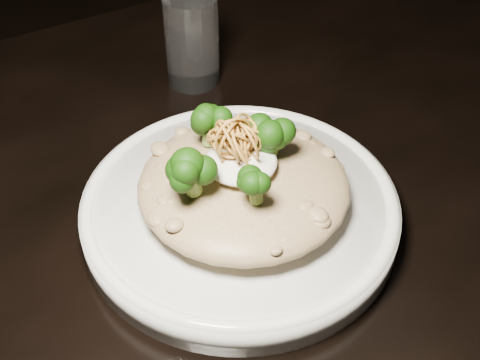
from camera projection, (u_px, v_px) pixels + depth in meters
name	position (u px, v px, depth m)	size (l,w,h in m)	color
table	(277.00, 229.00, 0.73)	(1.10, 0.80, 0.75)	black
plate	(240.00, 212.00, 0.62)	(0.29, 0.29, 0.03)	white
risotto	(244.00, 185.00, 0.59)	(0.19, 0.19, 0.04)	brown
broccoli	(237.00, 152.00, 0.56)	(0.12, 0.12, 0.04)	black
cheese	(241.00, 162.00, 0.57)	(0.06, 0.06, 0.02)	white
shallots	(236.00, 133.00, 0.55)	(0.06, 0.06, 0.04)	olive
drinking_glass	(192.00, 40.00, 0.76)	(0.06, 0.06, 0.11)	white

